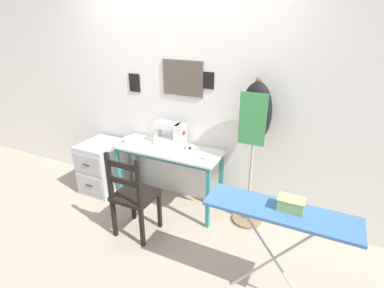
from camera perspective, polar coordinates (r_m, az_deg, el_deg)
The scene contains 13 objects.
ground_plane at distance 3.55m, azimuth -6.15°, elevation -13.22°, with size 14.00×14.00×0.00m, color tan.
wall_back at distance 3.41m, azimuth -2.47°, elevation 9.16°, with size 10.00×0.07×2.55m.
sewing_table at distance 3.38m, azimuth -4.72°, elevation -2.49°, with size 1.23×0.45×0.74m.
sewing_machine at distance 3.40m, azimuth -3.96°, elevation 1.81°, with size 0.36×0.17×0.29m.
fabric_bowl at distance 3.58m, azimuth -11.73°, elevation 0.78°, with size 0.16×0.16×0.05m.
scissors at distance 3.07m, azimuth 2.39°, elevation -2.99°, with size 0.14×0.09×0.01m.
thread_spool_near_machine at distance 3.31m, azimuth -1.39°, elevation -0.69°, with size 0.03×0.03×0.04m.
thread_spool_mid_table at distance 3.30m, azimuth -0.37°, elevation -0.71°, with size 0.04×0.04×0.04m.
wooden_chair at distance 3.08m, azimuth -11.04°, elevation -9.71°, with size 0.40×0.38×0.94m.
filing_cabinet at distance 4.03m, azimuth -16.67°, elevation -4.11°, with size 0.44×0.53×0.65m.
dress_form at distance 2.96m, azimuth 11.91°, elevation 3.99°, with size 0.32×0.32×1.59m.
ironing_board at distance 2.24m, azimuth 16.36°, elevation -13.06°, with size 1.05×0.30×0.86m.
storage_box at distance 2.21m, azimuth 18.35°, elevation -10.81°, with size 0.18×0.12×0.09m.
Camera 1 is at (1.58, -2.40, 2.08)m, focal length 28.00 mm.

